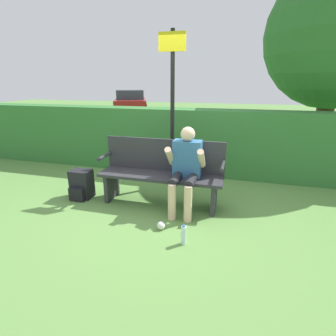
# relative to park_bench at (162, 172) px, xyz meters

# --- Properties ---
(ground_plane) EXTENTS (40.00, 40.00, 0.00)m
(ground_plane) POSITION_rel_park_bench_xyz_m (0.00, -0.07, -0.50)
(ground_plane) COLOR #5B8942
(hedge_back) EXTENTS (12.00, 0.53, 1.30)m
(hedge_back) POSITION_rel_park_bench_xyz_m (0.00, 1.56, 0.15)
(hedge_back) COLOR #337033
(hedge_back) RESTS_ON ground
(park_bench) EXTENTS (1.88, 0.47, 0.99)m
(park_bench) POSITION_rel_park_bench_xyz_m (0.00, 0.00, 0.00)
(park_bench) COLOR #2D2D33
(park_bench) RESTS_ON ground
(person_seated) EXTENTS (0.54, 0.62, 1.22)m
(person_seated) POSITION_rel_park_bench_xyz_m (0.40, -0.14, 0.18)
(person_seated) COLOR #336699
(person_seated) RESTS_ON ground
(backpack) EXTENTS (0.33, 0.32, 0.46)m
(backpack) POSITION_rel_park_bench_xyz_m (-1.31, -0.18, -0.28)
(backpack) COLOR black
(backpack) RESTS_ON ground
(water_bottle) EXTENTS (0.06, 0.06, 0.25)m
(water_bottle) POSITION_rel_park_bench_xyz_m (0.57, -1.02, -0.39)
(water_bottle) COLOR silver
(water_bottle) RESTS_ON ground
(signpost) EXTENTS (0.44, 0.09, 2.60)m
(signpost) POSITION_rel_park_bench_xyz_m (-0.02, 0.74, 1.01)
(signpost) COLOR black
(signpost) RESTS_ON ground
(parked_car) EXTENTS (3.12, 4.32, 1.32)m
(parked_car) POSITION_rel_park_bench_xyz_m (-5.48, 11.79, 0.12)
(parked_car) COLOR maroon
(parked_car) RESTS_ON ground
(litter_crumple) EXTENTS (0.11, 0.11, 0.11)m
(litter_crumple) POSITION_rel_park_bench_xyz_m (0.22, -0.78, -0.45)
(litter_crumple) COLOR silver
(litter_crumple) RESTS_ON ground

